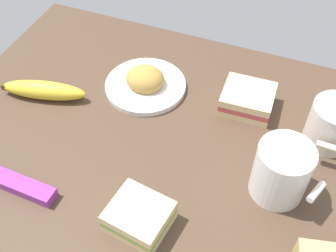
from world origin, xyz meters
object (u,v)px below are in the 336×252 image
plate_of_food (145,83)px  coffee_mug_black (333,124)px  snack_bar (17,184)px  sandwich_main (248,99)px  coffee_mug_milky (282,171)px  banana (44,90)px  sandwich_side (139,217)px

plate_of_food → coffee_mug_black: 37.76cm
snack_bar → sandwich_main: bearing=-131.9°
coffee_mug_milky → banana: size_ratio=0.65×
plate_of_food → banana: 20.93cm
sandwich_side → snack_bar: 22.48cm
coffee_mug_black → banana: coffee_mug_black is taller
plate_of_food → snack_bar: (10.40, 31.14, -0.49)cm
sandwich_side → snack_bar: sandwich_side is taller
sandwich_side → banana: bearing=-32.8°
banana → coffee_mug_black: bearing=-170.2°
coffee_mug_black → sandwich_side: size_ratio=1.09×
plate_of_food → banana: size_ratio=0.95×
sandwich_side → banana: 36.00cm
coffee_mug_black → sandwich_main: coffee_mug_black is taller
sandwich_main → banana: bearing=17.5°
plate_of_food → sandwich_main: (-21.35, -2.26, 0.71)cm
coffee_mug_black → coffee_mug_milky: 16.06cm
coffee_mug_milky → sandwich_side: coffee_mug_milky is taller
coffee_mug_milky → snack_bar: (41.43, 15.95, -4.38)cm
banana → snack_bar: (-7.85, 20.90, -0.95)cm
coffee_mug_black → coffee_mug_milky: size_ratio=0.96×
sandwich_main → banana: (39.60, 12.50, -0.25)cm
plate_of_food → coffee_mug_milky: bearing=153.9°
coffee_mug_milky → banana: 49.64cm
banana → snack_bar: size_ratio=1.23×
coffee_mug_black → sandwich_side: (25.63, 29.17, -2.31)cm
coffee_mug_milky → sandwich_side: bearing=37.4°
banana → snack_bar: bearing=110.6°
sandwich_main → banana: size_ratio=0.58×
sandwich_side → banana: (30.25, -19.50, -0.25)cm
coffee_mug_black → snack_bar: 57.04cm
coffee_mug_milky → banana: coffee_mug_milky is taller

